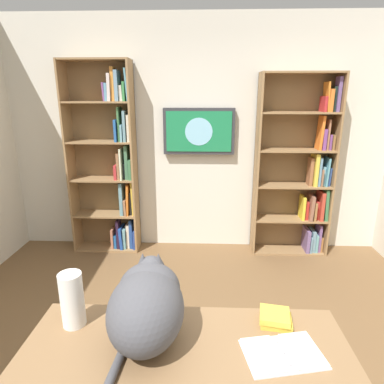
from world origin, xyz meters
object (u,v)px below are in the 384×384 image
at_px(desk, 186,375).
at_px(open_binder, 283,353).
at_px(wall_mounted_tv, 199,131).
at_px(desk_book_stack, 275,318).
at_px(paper_towel_roll, 72,300).
at_px(bookshelf_left, 302,173).
at_px(bookshelf_right, 111,164).
at_px(cat, 147,303).

relative_size(desk, open_binder, 3.99).
height_order(wall_mounted_tv, desk_book_stack, wall_mounted_tv).
distance_m(open_binder, paper_towel_roll, 0.99).
height_order(bookshelf_left, open_binder, bookshelf_left).
bearing_deg(bookshelf_left, bookshelf_right, 0.00).
relative_size(bookshelf_right, cat, 3.75).
bearing_deg(bookshelf_left, desk, 65.16).
distance_m(wall_mounted_tv, cat, 2.62).
bearing_deg(open_binder, paper_towel_roll, -9.54).
xyz_separation_m(open_binder, desk_book_stack, (-0.01, -0.21, 0.02)).
bearing_deg(desk, bookshelf_right, -68.48).
bearing_deg(desk, desk_book_stack, -153.61).
relative_size(bookshelf_left, paper_towel_roll, 7.59).
bearing_deg(bookshelf_right, bookshelf_left, -180.00).
bearing_deg(desk_book_stack, open_binder, 87.85).
bearing_deg(open_binder, desk, 0.89).
bearing_deg(wall_mounted_tv, bookshelf_left, 176.08).
distance_m(bookshelf_right, wall_mounted_tv, 1.09).
bearing_deg(open_binder, bookshelf_left, -106.80).
bearing_deg(cat, open_binder, 171.21).
relative_size(bookshelf_right, open_binder, 6.02).
height_order(desk, cat, cat).
height_order(wall_mounted_tv, cat, wall_mounted_tv).
relative_size(bookshelf_left, desk, 1.42).
relative_size(bookshelf_left, wall_mounted_tv, 2.54).
bearing_deg(paper_towel_roll, desk, 162.89).
bearing_deg(wall_mounted_tv, open_binder, 98.86).
bearing_deg(wall_mounted_tv, cat, 85.99).
bearing_deg(desk, bookshelf_left, -114.84).
distance_m(paper_towel_roll, desk_book_stack, 0.98).
bearing_deg(bookshelf_right, desk_book_stack, 121.33).
distance_m(desk, paper_towel_roll, 0.63).
height_order(wall_mounted_tv, paper_towel_roll, wall_mounted_tv).
relative_size(wall_mounted_tv, desk_book_stack, 4.73).
bearing_deg(paper_towel_roll, wall_mounted_tv, -102.47).
bearing_deg(bookshelf_right, cat, 108.72).
bearing_deg(cat, paper_towel_roll, -10.73).
xyz_separation_m(desk, open_binder, (-0.42, -0.01, 0.13)).
relative_size(bookshelf_right, desk, 1.51).
distance_m(bookshelf_left, wall_mounted_tv, 1.28).
bearing_deg(bookshelf_left, open_binder, 73.20).
bearing_deg(bookshelf_left, desk_book_stack, 72.01).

